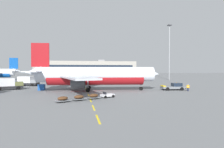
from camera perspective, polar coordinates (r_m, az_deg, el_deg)
ground at (r=69.98m, az=9.87°, el=-3.14°), size 400.00×400.00×0.00m
apron_paint_markings at (r=63.10m, az=-8.39°, el=-3.63°), size 8.00×94.97×0.01m
airliner_foreground at (r=48.07m, az=-5.64°, el=-0.49°), size 34.82×34.48×12.20m
pushback_tug at (r=52.60m, az=18.45°, el=-3.72°), size 6.30×3.77×2.08m
catering_truck at (r=68.56m, az=-24.54°, el=-1.97°), size 7.39×4.81×3.14m
fuel_service_truck at (r=57.55m, az=-29.46°, el=-2.65°), size 7.39×4.83×3.14m
baggage_train at (r=34.46m, az=-7.82°, el=-6.97°), size 11.14×6.21×1.14m
ground_crew_worker at (r=50.99m, az=22.39°, el=-3.81°), size 0.57×0.46×1.74m
uld_cargo_container at (r=52.73m, az=-20.90°, el=-3.84°), size 1.74×1.70×1.60m
apron_light_mast_far at (r=100.04m, az=17.29°, el=8.16°), size 1.80×1.80×28.39m
terminal_satellite at (r=172.07m, az=-7.85°, el=1.72°), size 89.57×19.71×14.49m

